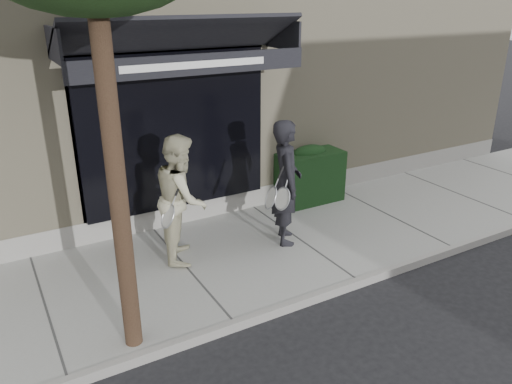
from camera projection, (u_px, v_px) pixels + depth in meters
ground at (297, 244)px, 8.45m from camera, size 80.00×80.00×0.00m
sidewalk at (297, 240)px, 8.43m from camera, size 20.00×3.00×0.12m
curb at (357, 283)px, 7.18m from camera, size 20.00×0.10×0.14m
building_facade at (179, 50)px, 11.44m from camera, size 14.30×8.04×5.64m
hedge at (309, 175)px, 9.73m from camera, size 1.30×0.70×1.14m
pedestrian_front at (286, 183)px, 7.95m from camera, size 0.94×0.90×2.04m
pedestrian_back at (182, 198)px, 7.47m from camera, size 1.06×1.17×1.95m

